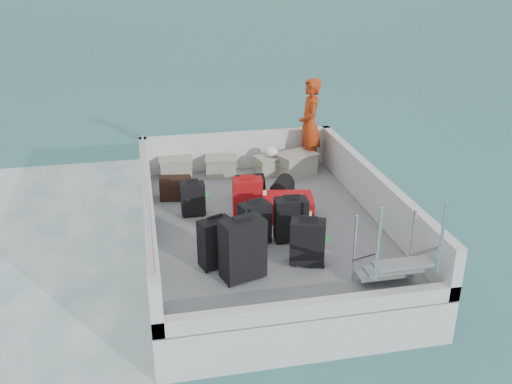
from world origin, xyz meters
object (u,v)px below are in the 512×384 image
(suitcase_3, at_px, (243,250))
(crate_0, at_px, (176,168))
(crate_3, at_px, (296,165))
(suitcase_5, at_px, (248,198))
(suitcase_4, at_px, (255,224))
(suitcase_7, at_px, (291,220))
(crate_2, at_px, (271,166))
(suitcase_0, at_px, (216,243))
(suitcase_2, at_px, (193,199))
(suitcase_8, at_px, (284,207))
(suitcase_6, at_px, (308,243))
(passenger, at_px, (310,125))
(crate_1, at_px, (221,167))

(suitcase_3, relative_size, crate_0, 1.44)
(crate_3, bearing_deg, suitcase_5, -127.94)
(suitcase_4, relative_size, suitcase_5, 1.00)
(suitcase_7, bearing_deg, crate_2, 86.84)
(suitcase_5, bearing_deg, suitcase_3, -97.17)
(suitcase_7, relative_size, crate_3, 0.99)
(suitcase_0, bearing_deg, suitcase_3, -73.13)
(crate_2, bearing_deg, suitcase_2, -137.26)
(suitcase_3, xyz_separation_m, crate_3, (1.61, 3.30, -0.21))
(suitcase_5, distance_m, suitcase_8, 0.59)
(suitcase_0, relative_size, crate_3, 1.03)
(suitcase_4, relative_size, suitcase_6, 0.99)
(suitcase_5, bearing_deg, crate_2, 71.23)
(suitcase_0, relative_size, crate_2, 1.26)
(suitcase_6, distance_m, suitcase_8, 1.44)
(crate_2, bearing_deg, suitcase_5, -114.45)
(suitcase_3, relative_size, suitcase_6, 1.29)
(suitcase_4, distance_m, passenger, 3.19)
(crate_2, relative_size, crate_3, 0.81)
(crate_1, height_order, crate_3, crate_3)
(crate_3, xyz_separation_m, passenger, (0.31, 0.26, 0.66))
(suitcase_8, relative_size, passenger, 0.50)
(suitcase_8, distance_m, crate_0, 2.55)
(suitcase_0, xyz_separation_m, crate_2, (1.46, 3.08, -0.17))
(suitcase_2, xyz_separation_m, suitcase_3, (0.42, -1.97, 0.14))
(suitcase_2, xyz_separation_m, suitcase_5, (0.82, -0.22, 0.04))
(suitcase_5, xyz_separation_m, crate_2, (0.77, 1.69, -0.15))
(suitcase_7, height_order, crate_2, suitcase_7)
(suitcase_2, distance_m, suitcase_8, 1.42)
(crate_2, bearing_deg, suitcase_7, -97.02)
(crate_0, xyz_separation_m, passenger, (2.48, -0.09, 0.69))
(suitcase_2, relative_size, crate_2, 1.02)
(suitcase_3, xyz_separation_m, suitcase_7, (0.85, 0.85, -0.08))
(suitcase_5, bearing_deg, suitcase_6, -66.94)
(suitcase_8, bearing_deg, passenger, -15.71)
(suitcase_0, distance_m, suitcase_4, 0.79)
(suitcase_0, height_order, suitcase_7, suitcase_0)
(suitcase_8, distance_m, crate_3, 1.82)
(suitcase_8, relative_size, crate_0, 1.55)
(suitcase_4, distance_m, suitcase_8, 0.99)
(suitcase_3, relative_size, suitcase_4, 1.30)
(suitcase_8, distance_m, passenger, 2.29)
(crate_3, distance_m, passenger, 0.78)
(suitcase_2, bearing_deg, suitcase_6, -53.78)
(crate_3, bearing_deg, suitcase_6, -102.86)
(suitcase_8, bearing_deg, suitcase_3, 159.91)
(suitcase_7, bearing_deg, suitcase_5, 120.44)
(suitcase_0, relative_size, suitcase_4, 1.07)
(suitcase_2, distance_m, crate_0, 1.70)
(crate_0, bearing_deg, suitcase_0, -85.20)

